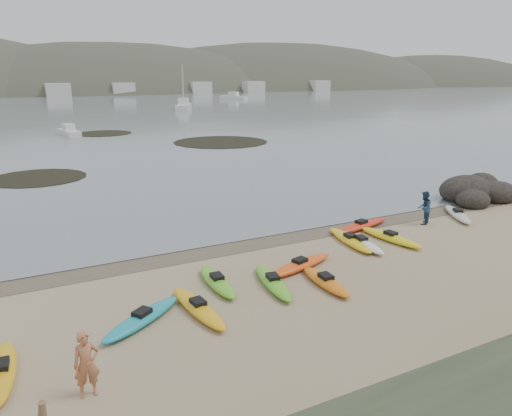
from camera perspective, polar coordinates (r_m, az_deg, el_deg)
ground at (r=23.42m, az=-0.00°, el=-3.54°), size 600.00×600.00×0.00m
wet_sand at (r=23.17m, az=0.35°, el=-3.74°), size 60.00×60.00×0.00m
water at (r=319.84m, az=-26.66°, el=12.45°), size 1200.00×1200.00×0.00m
kayaks at (r=20.25m, az=5.82°, el=-6.21°), size 23.87×8.08×0.34m
person_west at (r=13.10m, az=-18.80°, el=-16.54°), size 0.62×0.41×1.70m
person_east at (r=26.82m, az=18.67°, el=0.02°), size 1.06×1.00×1.72m
rock_cluster at (r=33.41m, az=23.86°, el=1.34°), size 5.31×3.91×1.81m
kelp_mats at (r=53.74m, az=-11.16°, el=7.01°), size 28.28×32.18×0.04m
moored_boats at (r=103.74m, az=-22.35°, el=10.38°), size 99.71×69.58×1.27m
far_hills at (r=220.53m, az=-14.83°, el=8.77°), size 550.00×135.00×80.00m
far_town at (r=165.49m, az=-22.71°, el=12.30°), size 199.00×5.00×4.00m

